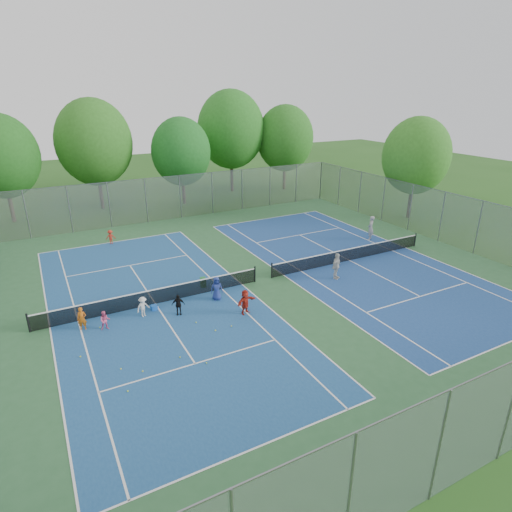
% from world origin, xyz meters
% --- Properties ---
extents(ground, '(120.00, 120.00, 0.00)m').
position_xyz_m(ground, '(0.00, 0.00, 0.00)').
color(ground, '#235219').
rests_on(ground, ground).
extents(court_pad, '(32.00, 32.00, 0.01)m').
position_xyz_m(court_pad, '(0.00, 0.00, 0.01)').
color(court_pad, '#2B5C33').
rests_on(court_pad, ground).
extents(court_left, '(10.97, 23.77, 0.01)m').
position_xyz_m(court_left, '(-7.00, 0.00, 0.02)').
color(court_left, navy).
rests_on(court_left, court_pad).
extents(court_right, '(10.97, 23.77, 0.01)m').
position_xyz_m(court_right, '(7.00, 0.00, 0.02)').
color(court_right, navy).
rests_on(court_right, court_pad).
extents(net_left, '(12.87, 0.10, 0.91)m').
position_xyz_m(net_left, '(-7.00, 0.00, 0.46)').
color(net_left, black).
rests_on(net_left, ground).
extents(net_right, '(12.87, 0.10, 0.91)m').
position_xyz_m(net_right, '(7.00, 0.00, 0.46)').
color(net_right, black).
rests_on(net_right, ground).
extents(fence_north, '(32.00, 0.10, 4.00)m').
position_xyz_m(fence_north, '(0.00, 16.00, 2.00)').
color(fence_north, gray).
rests_on(fence_north, ground).
extents(fence_south, '(32.00, 0.10, 4.00)m').
position_xyz_m(fence_south, '(0.00, -16.00, 2.00)').
color(fence_south, gray).
rests_on(fence_south, ground).
extents(fence_east, '(0.10, 32.00, 4.00)m').
position_xyz_m(fence_east, '(16.00, 0.00, 2.00)').
color(fence_east, gray).
rests_on(fence_east, ground).
extents(tree_nw, '(6.40, 6.40, 9.58)m').
position_xyz_m(tree_nw, '(-14.00, 22.00, 5.89)').
color(tree_nw, '#443326').
rests_on(tree_nw, ground).
extents(tree_nl, '(7.20, 7.20, 10.69)m').
position_xyz_m(tree_nl, '(-6.00, 23.00, 6.54)').
color(tree_nl, '#443326').
rests_on(tree_nl, ground).
extents(tree_nc, '(6.00, 6.00, 8.85)m').
position_xyz_m(tree_nc, '(2.00, 21.00, 5.39)').
color(tree_nc, '#443326').
rests_on(tree_nc, ground).
extents(tree_nr, '(7.60, 7.60, 11.42)m').
position_xyz_m(tree_nr, '(9.00, 24.00, 7.04)').
color(tree_nr, '#443326').
rests_on(tree_nr, ground).
extents(tree_ne, '(6.60, 6.60, 9.77)m').
position_xyz_m(tree_ne, '(15.00, 22.00, 5.97)').
color(tree_ne, '#443326').
rests_on(tree_ne, ground).
extents(tree_side_e, '(6.00, 6.00, 9.20)m').
position_xyz_m(tree_side_e, '(19.00, 6.00, 5.74)').
color(tree_side_e, '#443326').
rests_on(tree_side_e, ground).
extents(ball_crate, '(0.35, 0.35, 0.28)m').
position_xyz_m(ball_crate, '(-7.24, -0.63, 0.14)').
color(ball_crate, blue).
rests_on(ball_crate, ground).
extents(ball_hopper, '(0.35, 0.35, 0.63)m').
position_xyz_m(ball_hopper, '(-3.77, 0.84, 0.31)').
color(ball_hopper, '#238038').
rests_on(ball_hopper, ground).
extents(student_a, '(0.51, 0.39, 1.23)m').
position_xyz_m(student_a, '(-10.97, -0.98, 0.62)').
color(student_a, '#CD6113').
rests_on(student_a, ground).
extents(student_b, '(0.55, 0.45, 1.03)m').
position_xyz_m(student_b, '(-9.96, -1.51, 0.51)').
color(student_b, '#E3588A').
rests_on(student_b, ground).
extents(student_c, '(0.84, 0.65, 1.15)m').
position_xyz_m(student_c, '(-7.92, -1.08, 0.58)').
color(student_c, silver).
rests_on(student_c, ground).
extents(student_d, '(0.75, 0.50, 1.19)m').
position_xyz_m(student_d, '(-6.20, -1.77, 0.59)').
color(student_d, black).
rests_on(student_d, ground).
extents(student_e, '(0.78, 0.60, 1.41)m').
position_xyz_m(student_e, '(-3.69, -1.11, 0.71)').
color(student_e, navy).
rests_on(student_e, ground).
extents(student_f, '(1.36, 0.78, 1.39)m').
position_xyz_m(student_f, '(-2.96, -3.35, 0.70)').
color(student_f, '#AA2518').
rests_on(student_f, ground).
extents(child_far_baseline, '(0.81, 0.57, 1.13)m').
position_xyz_m(child_far_baseline, '(-7.27, 11.60, 0.56)').
color(child_far_baseline, red).
rests_on(child_far_baseline, ground).
extents(instructor, '(0.85, 0.81, 1.96)m').
position_xyz_m(instructor, '(11.39, 2.83, 0.98)').
color(instructor, '#959497').
rests_on(instructor, ground).
extents(teen_court_b, '(1.10, 0.83, 1.74)m').
position_xyz_m(teen_court_b, '(4.21, -2.00, 0.87)').
color(teen_court_b, beige).
rests_on(teen_court_b, ground).
extents(tennis_ball_0, '(0.07, 0.07, 0.07)m').
position_xyz_m(tennis_ball_0, '(-7.45, -5.66, 0.03)').
color(tennis_ball_0, '#9FC12C').
rests_on(tennis_ball_0, ground).
extents(tennis_ball_1, '(0.07, 0.07, 0.07)m').
position_xyz_m(tennis_ball_1, '(-9.20, -5.89, 0.03)').
color(tennis_ball_1, '#D6E936').
rests_on(tennis_ball_1, ground).
extents(tennis_ball_2, '(0.07, 0.07, 0.07)m').
position_xyz_m(tennis_ball_2, '(-10.06, -6.91, 0.03)').
color(tennis_ball_2, '#C0E836').
rests_on(tennis_ball_2, ground).
extents(tennis_ball_3, '(0.07, 0.07, 0.07)m').
position_xyz_m(tennis_ball_3, '(-6.55, -6.63, 0.03)').
color(tennis_ball_3, '#ACCB2F').
rests_on(tennis_ball_3, ground).
extents(tennis_ball_4, '(0.07, 0.07, 0.07)m').
position_xyz_m(tennis_ball_4, '(-10.00, -5.28, 0.03)').
color(tennis_ball_4, yellow).
rests_on(tennis_ball_4, ground).
extents(tennis_ball_5, '(0.07, 0.07, 0.07)m').
position_xyz_m(tennis_ball_5, '(-5.71, -3.08, 0.03)').
color(tennis_ball_5, '#BAD431').
rests_on(tennis_ball_5, ground).
extents(tennis_ball_6, '(0.07, 0.07, 0.07)m').
position_xyz_m(tennis_ball_6, '(-4.24, -4.28, 0.03)').
color(tennis_ball_6, gold).
rests_on(tennis_ball_6, ground).
extents(tennis_ball_7, '(0.07, 0.07, 0.07)m').
position_xyz_m(tennis_ball_7, '(-11.44, -3.49, 0.03)').
color(tennis_ball_7, '#C7D631').
rests_on(tennis_ball_7, ground).
extents(tennis_ball_8, '(0.07, 0.07, 0.07)m').
position_xyz_m(tennis_ball_8, '(-5.13, -4.28, 0.03)').
color(tennis_ball_8, '#E5EE37').
rests_on(tennis_ball_8, ground).
extents(tennis_ball_9, '(0.07, 0.07, 0.07)m').
position_xyz_m(tennis_ball_9, '(-10.22, -1.25, 0.03)').
color(tennis_ball_9, '#C0E936').
rests_on(tennis_ball_9, ground).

